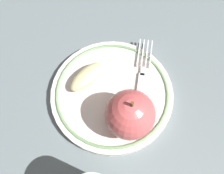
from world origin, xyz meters
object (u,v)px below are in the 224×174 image
Objects in this scene: plate at (112,94)px; fork at (141,82)px; apple_slice_front at (87,77)px; apple_red_whole at (130,114)px.

fork is at bearing -69.66° from plate.
apple_slice_front is 0.10m from fork.
plate is 0.06m from fork.
plate is 2.47× the size of apple_red_whole.
apple_red_whole is at bearing -151.97° from plate.
fork is (0.02, -0.05, 0.01)m from plate.
apple_red_whole is 0.12m from apple_slice_front.
fork is at bearing -17.08° from apple_red_whole.
apple_red_whole reaches higher than plate.
plate is 3.05× the size of apple_slice_front.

